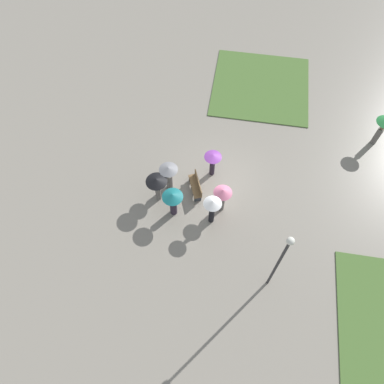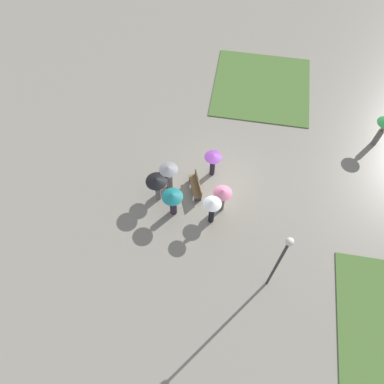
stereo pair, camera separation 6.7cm
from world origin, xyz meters
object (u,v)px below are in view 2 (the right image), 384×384
at_px(lamp_post, 280,259).
at_px(crowd_person_teal, 173,200).
at_px(crowd_person_pink, 222,195).
at_px(lone_walker_mid_plaza, 384,128).
at_px(crowd_person_grey, 169,174).
at_px(crowd_person_black, 157,183).
at_px(crowd_person_purple, 213,160).
at_px(crowd_person_white, 212,207).
at_px(park_bench, 196,185).

height_order(lamp_post, crowd_person_teal, lamp_post).
distance_m(crowd_person_pink, lone_walker_mid_plaza, 10.16).
relative_size(crowd_person_grey, crowd_person_black, 1.01).
relative_size(crowd_person_grey, crowd_person_purple, 1.09).
distance_m(crowd_person_grey, crowd_person_purple, 2.47).
height_order(lamp_post, crowd_person_white, lamp_post).
relative_size(crowd_person_grey, crowd_person_white, 0.94).
relative_size(crowd_person_pink, crowd_person_purple, 1.07).
xyz_separation_m(crowd_person_pink, crowd_person_purple, (-2.12, -0.77, -0.08)).
bearing_deg(crowd_person_teal, crowd_person_black, -148.15).
bearing_deg(crowd_person_purple, crowd_person_black, -126.53).
relative_size(crowd_person_black, crowd_person_purple, 1.08).
xyz_separation_m(park_bench, crowd_person_white, (1.70, 1.04, 0.98)).
height_order(park_bench, crowd_person_purple, crowd_person_purple).
xyz_separation_m(crowd_person_grey, lone_walker_mid_plaza, (-4.98, 11.22, 0.11)).
relative_size(park_bench, crowd_person_white, 0.79).
xyz_separation_m(park_bench, crowd_person_teal, (1.54, -0.94, 0.84)).
xyz_separation_m(crowd_person_grey, crowd_person_white, (1.65, 2.48, 0.18)).
height_order(crowd_person_grey, lone_walker_mid_plaza, lone_walker_mid_plaza).
relative_size(lamp_post, crowd_person_grey, 2.68).
bearing_deg(crowd_person_pink, crowd_person_purple, -96.20).
bearing_deg(park_bench, lamp_post, 20.43).
bearing_deg(crowd_person_purple, lone_walker_mid_plaza, 37.51).
bearing_deg(lone_walker_mid_plaza, crowd_person_white, 164.15).
height_order(lamp_post, crowd_person_grey, lamp_post).
distance_m(crowd_person_grey, crowd_person_pink, 3.02).
bearing_deg(park_bench, crowd_person_white, 9.64).
relative_size(crowd_person_teal, lone_walker_mid_plaza, 0.94).
relative_size(park_bench, crowd_person_black, 0.85).
bearing_deg(crowd_person_pink, lone_walker_mid_plaza, -171.19).
bearing_deg(crowd_person_white, crowd_person_teal, -87.15).
xyz_separation_m(crowd_person_white, lone_walker_mid_plaza, (-6.63, 8.73, -0.07)).
bearing_deg(crowd_person_teal, lone_walker_mid_plaza, 100.03).
bearing_deg(park_bench, crowd_person_pink, 36.37).
distance_m(crowd_person_teal, lone_walker_mid_plaza, 12.52).
relative_size(crowd_person_black, lone_walker_mid_plaza, 0.95).
bearing_deg(crowd_person_black, park_bench, -76.95).
bearing_deg(park_bench, lone_walker_mid_plaza, 94.82).
relative_size(park_bench, crowd_person_grey, 0.84).
distance_m(lamp_post, crowd_person_grey, 7.39).
distance_m(crowd_person_white, lone_walker_mid_plaza, 10.96).
height_order(crowd_person_white, lone_walker_mid_plaza, crowd_person_white).
bearing_deg(crowd_person_pink, crowd_person_teal, -11.37).
xyz_separation_m(lamp_post, crowd_person_grey, (-4.48, -5.57, -1.90)).
distance_m(crowd_person_black, crowd_person_pink, 3.36).
bearing_deg(lone_walker_mid_plaza, park_bench, 153.70).
xyz_separation_m(lamp_post, crowd_person_white, (-2.83, -3.08, -1.72)).
height_order(lamp_post, crowd_person_pink, lamp_post).
distance_m(crowd_person_black, lone_walker_mid_plaza, 13.01).
relative_size(crowd_person_white, crowd_person_black, 1.08).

